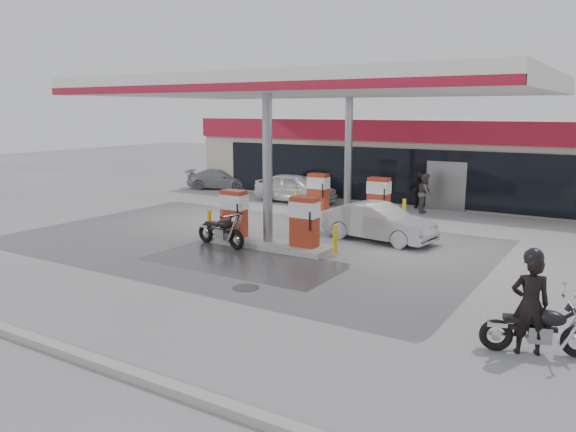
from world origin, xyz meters
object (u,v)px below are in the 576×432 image
parked_motorcycle (221,231)px  attendant (425,193)px  hatchback_silver (379,222)px  parked_car_left (220,179)px  pump_island_near (268,225)px  biker_walking (419,191)px  parked_car_right (507,194)px  sedan_white (295,188)px  pump_island_far (347,201)px  biker_main (530,305)px  main_motorcycle (539,330)px

parked_motorcycle → attendant: (3.75, 9.60, 0.37)m
hatchback_silver → parked_car_left: size_ratio=1.04×
pump_island_near → parked_motorcycle: (-1.32, -0.80, -0.21)m
parked_car_left → biker_walking: 11.81m
parked_car_right → biker_walking: biker_walking is taller
sedan_white → parked_car_right: (9.12, 3.80, -0.07)m
pump_island_near → attendant: (2.43, 8.80, 0.16)m
sedan_white → biker_walking: 5.91m
hatchback_silver → biker_walking: size_ratio=2.50×
pump_island_far → parked_car_right: 7.96m
parked_motorcycle → attendant: size_ratio=1.26×
pump_island_near → biker_walking: bearing=79.6°
pump_island_near → biker_main: bearing=-26.6°
main_motorcycle → parked_car_right: (-3.72, 16.32, 0.17)m
main_motorcycle → parked_car_left: bearing=123.1°
biker_main → hatchback_silver: 9.28m
pump_island_near → parked_car_right: pump_island_near is taller
main_motorcycle → biker_main: (-0.18, -0.07, 0.48)m
main_motorcycle → biker_walking: biker_walking is taller
parked_motorcycle → parked_car_left: parked_motorcycle is taller
pump_island_far → parked_car_left: bearing=158.2°
biker_main → main_motorcycle: bearing=178.1°
pump_island_near → hatchback_silver: (2.80, 2.72, -0.06)m
pump_island_far → attendant: size_ratio=2.96×
parked_car_left → biker_walking: (11.81, -0.20, 0.24)m
biker_main → parked_car_left: 23.65m
parked_motorcycle → pump_island_far: bearing=88.9°
biker_main → parked_car_left: biker_main is taller
parked_motorcycle → pump_island_near: bearing=41.2°
parked_car_left → pump_island_far: bearing=-134.2°
pump_island_near → sedan_white: 9.07m
parked_car_right → parked_car_left: bearing=94.3°
pump_island_far → main_motorcycle: bearing=-49.1°
parked_motorcycle → hatchback_silver: hatchback_silver is taller
sedan_white → pump_island_near: bearing=-153.2°
sedan_white → parked_car_right: 9.88m
biker_walking → pump_island_far: bearing=-118.6°
parked_car_left → biker_walking: bearing=-113.4°
biker_main → sedan_white: biker_main is taller
attendant → biker_walking: size_ratio=1.10×
sedan_white → hatchback_silver: size_ratio=1.06×
pump_island_near → sedan_white: size_ratio=1.23×
biker_walking → biker_main: bearing=-67.0°
sedan_white → attendant: (6.32, 0.60, 0.16)m
parked_motorcycle → parked_car_right: 14.39m
biker_walking → sedan_white: bearing=-167.4°
biker_main → sedan_white: 17.85m
parked_car_right → hatchback_silver: bearing=162.2°
pump_island_far → parked_car_left: 10.77m
pump_island_far → parked_car_right: pump_island_far is taller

